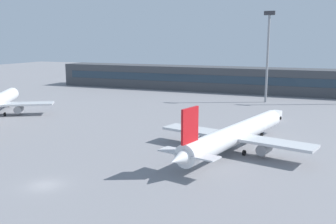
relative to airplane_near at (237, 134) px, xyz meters
name	(u,v)px	position (x,y,z in m)	size (l,w,h in m)	color
ground_plane	(161,124)	(-20.18, 14.29, -2.96)	(400.00, 400.00, 0.00)	gray
terminal_building	(226,79)	(-20.18, 76.42, 1.54)	(134.53, 12.13, 9.00)	#3F4247
airplane_near	(237,134)	(0.00, 0.00, 0.00)	(27.48, 38.76, 9.71)	white
service_van_white	(273,116)	(2.86, 28.72, -1.85)	(3.60, 5.57, 2.08)	white
floodlight_tower_west	(268,51)	(-2.64, 55.59, 12.75)	(3.20, 0.80, 27.33)	gray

